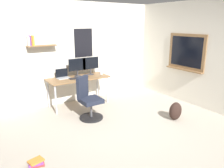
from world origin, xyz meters
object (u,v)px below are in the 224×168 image
Objects in this scene: book_stack_on_floor at (36,163)px; office_chair at (88,101)px; desk at (78,80)px; laptop at (63,76)px; computer_mouse at (87,76)px; keyboard at (77,78)px; backpack at (175,111)px; coffee_mug at (101,73)px; monitor_primary at (77,66)px; monitor_secondary at (91,65)px.

office_chair is at bearing 36.17° from book_stack_on_floor.
desk is 4.95× the size of laptop.
computer_mouse is at bearing -23.25° from laptop.
keyboard is 2.47m from backpack.
keyboard is 0.75m from coffee_mug.
monitor_secondary is at bearing 0.00° from monitor_primary.
monitor_primary reaches higher than office_chair.
monitor_primary reaches higher than desk.
coffee_mug reaches higher than desk.
monitor_secondary reaches higher than backpack.
backpack is at bearing -70.82° from coffee_mug.
monitor_primary is 0.36m from computer_mouse.
desk is at bearing -109.94° from monitor_primary.
monitor_secondary is 2.45m from backpack.
monitor_primary is 2.62m from backpack.
coffee_mug is at bearing 44.75° from office_chair.
keyboard reaches higher than book_stack_on_floor.
book_stack_on_floor is at bearing -130.06° from keyboard.
laptop reaches higher than coffee_mug.
keyboard is (-0.12, -0.19, -0.26)m from monitor_primary.
backpack is at bearing -53.43° from keyboard.
desk is 3.31× the size of monitor_primary.
monitor_primary is at bearing 50.65° from book_stack_on_floor.
monitor_primary reaches higher than laptop.
office_chair reaches higher than keyboard.
monitor_primary is (0.38, -0.05, 0.22)m from laptop.
book_stack_on_floor is at bearing -140.41° from coffee_mug.
laptop is 0.60m from computer_mouse.
book_stack_on_floor is (-2.99, 0.08, -0.16)m from backpack.
monitor_primary reaches higher than coffee_mug.
coffee_mug is 0.23× the size of backpack.
monitor_primary is (0.04, 0.11, 0.34)m from desk.
desk is 16.68× the size of coffee_mug.
monitor_secondary reaches higher than computer_mouse.
laptop is at bearing 138.73° from keyboard.
backpack is at bearing -58.12° from monitor_primary.
desk is at bearing -165.93° from monitor_secondary.
backpack is 3.00m from book_stack_on_floor.
laptop is 1.25× the size of book_stack_on_floor.
office_chair reaches higher than book_stack_on_floor.
keyboard reaches higher than backpack.
book_stack_on_floor is at bearing -143.83° from office_chair.
laptop is 1.03m from coffee_mug.
office_chair is 9.13× the size of computer_mouse.
desk is 0.40m from laptop.
backpack is (0.93, -2.12, -0.80)m from monitor_secondary.
computer_mouse is at bearing 120.84° from backpack.
coffee_mug is 2.18m from backpack.
office_chair is 1.92m from backpack.
coffee_mug is at bearing -12.33° from monitor_primary.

